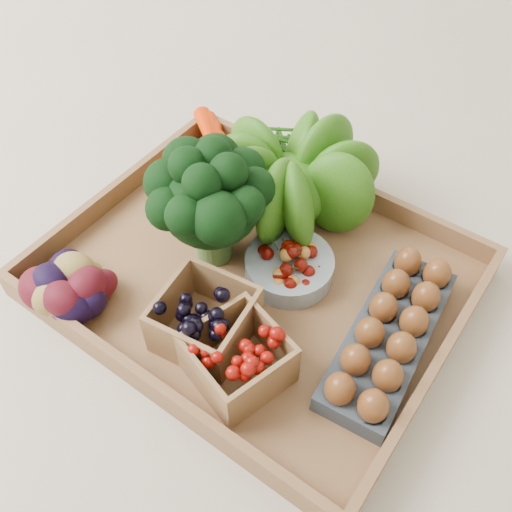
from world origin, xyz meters
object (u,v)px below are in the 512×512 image
Objects in this scene: tray at (256,279)px; cherry_bowl at (289,267)px; broccoli at (212,221)px; egg_carton at (388,338)px.

cherry_bowl is at bearing 40.30° from tray.
broccoli is (-0.07, -0.00, 0.08)m from tray.
broccoli is at bearing -164.44° from cherry_bowl.
cherry_bowl is 0.48× the size of egg_carton.
tray is at bearing 176.75° from egg_carton.
egg_carton reaches higher than tray.
broccoli is 0.28m from egg_carton.
tray is at bearing 0.26° from broccoli.
egg_carton is (0.20, 0.01, 0.02)m from tray.
tray is 0.05m from cherry_bowl.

